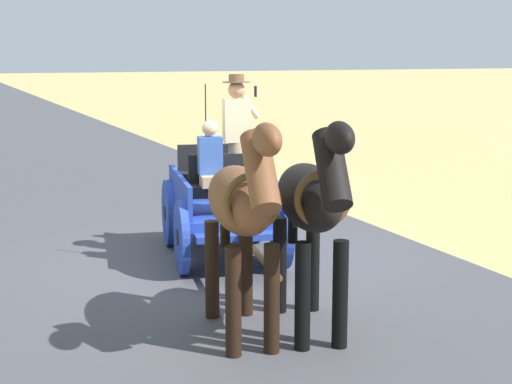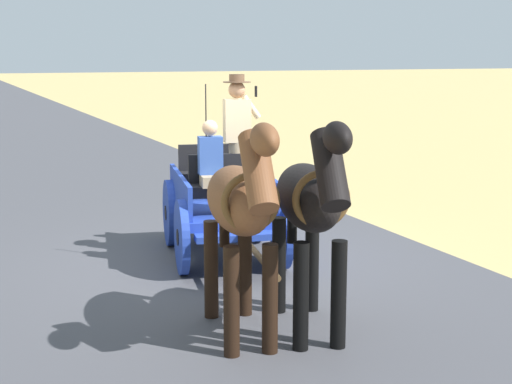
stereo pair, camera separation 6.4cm
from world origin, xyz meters
name	(u,v)px [view 1 (the left image)]	position (x,y,z in m)	size (l,w,h in m)	color
ground_plane	(217,262)	(0.00, 0.00, 0.00)	(200.00, 200.00, 0.00)	tan
road_surface	(217,262)	(0.00, 0.00, 0.00)	(6.24, 160.00, 0.01)	#424247
horse_drawn_carriage	(223,199)	(-0.17, -0.19, 0.82)	(1.83, 4.51, 2.50)	#1E3899
horse_near_side	(312,203)	(0.05, 2.85, 1.32)	(0.91, 2.15, 2.21)	black
horse_off_side	(242,207)	(0.73, 2.73, 1.32)	(0.81, 2.15, 2.21)	brown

